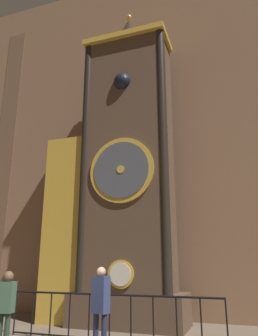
# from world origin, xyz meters

# --- Properties ---
(cathedral_back_wall) EXTENTS (24.00, 0.32, 14.18)m
(cathedral_back_wall) POSITION_xyz_m (-0.09, 6.43, 7.08)
(cathedral_back_wall) COLOR #846047
(cathedral_back_wall) RESTS_ON ground_plane
(clock_tower) EXTENTS (4.57, 1.76, 10.99)m
(clock_tower) POSITION_xyz_m (-0.62, 4.88, 4.54)
(clock_tower) COLOR brown
(clock_tower) RESTS_ON ground_plane
(railing_fence) EXTENTS (5.48, 0.05, 1.08)m
(railing_fence) POSITION_xyz_m (-0.03, 2.93, 0.60)
(railing_fence) COLOR black
(railing_fence) RESTS_ON ground_plane
(visitor_near) EXTENTS (0.37, 0.27, 1.63)m
(visitor_near) POSITION_xyz_m (-1.76, 1.27, 0.99)
(visitor_near) COLOR #213427
(visitor_near) RESTS_ON ground_plane
(visitor_far) EXTENTS (0.39, 0.31, 1.73)m
(visitor_far) POSITION_xyz_m (0.32, 1.59, 1.03)
(visitor_far) COLOR #1B213A
(visitor_far) RESTS_ON ground_plane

